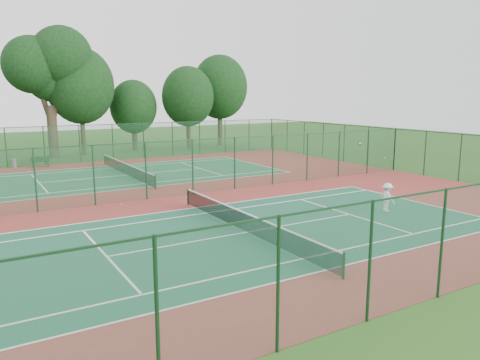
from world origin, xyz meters
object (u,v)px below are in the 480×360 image
trash_bin (14,163)px  bench (40,162)px  big_tree (49,65)px  player_near (387,197)px

trash_bin → bench: bearing=-20.4°
bench → big_tree: 10.89m
big_tree → trash_bin: bearing=-127.4°
bench → big_tree: (2.24, 6.27, 8.62)m
big_tree → bench: bearing=-109.6°
player_near → big_tree: 35.64m
big_tree → player_near: bearing=-70.5°
trash_bin → big_tree: big_tree is taller
player_near → bench: bearing=33.2°
player_near → trash_bin: bearing=35.8°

